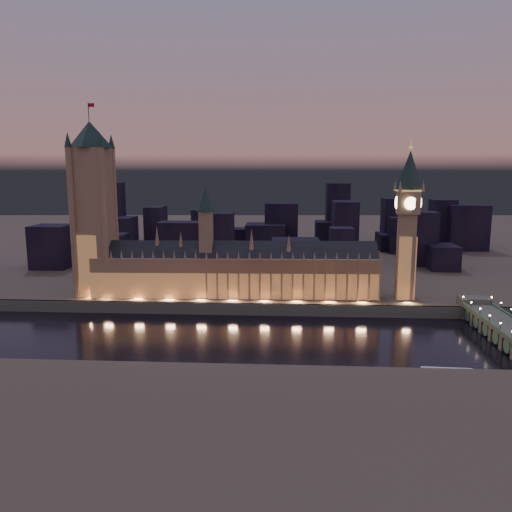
# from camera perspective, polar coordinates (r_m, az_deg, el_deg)

# --- Properties ---
(ground_plane) EXTENTS (2000.00, 2000.00, 0.00)m
(ground_plane) POSITION_cam_1_polar(r_m,az_deg,el_deg) (299.27, -1.59, -8.97)
(ground_plane) COLOR black
(ground_plane) RESTS_ON ground
(north_bank) EXTENTS (2000.00, 960.00, 8.00)m
(north_bank) POSITION_cam_1_polar(r_m,az_deg,el_deg) (808.05, 1.57, 3.18)
(north_bank) COLOR #4A3B32
(north_bank) RESTS_ON ground
(embankment_wall) EXTENTS (2000.00, 2.50, 8.00)m
(embankment_wall) POSITION_cam_1_polar(r_m,az_deg,el_deg) (337.12, -0.99, -6.10)
(embankment_wall) COLOR #455641
(embankment_wall) RESTS_ON ground
(palace_of_westminster) EXTENTS (202.00, 26.35, 78.00)m
(palace_of_westminster) POSITION_cam_1_polar(r_m,az_deg,el_deg) (352.96, -2.60, -1.65)
(palace_of_westminster) COLOR #926B5B
(palace_of_westminster) RESTS_ON north_bank
(victoria_tower) EXTENTS (31.68, 31.68, 133.49)m
(victoria_tower) POSITION_cam_1_polar(r_m,az_deg,el_deg) (370.39, -18.09, 5.93)
(victoria_tower) COLOR #926B5B
(victoria_tower) RESTS_ON north_bank
(elizabeth_tower) EXTENTS (18.00, 18.00, 107.85)m
(elizabeth_tower) POSITION_cam_1_polar(r_m,az_deg,el_deg) (355.37, 16.95, 4.81)
(elizabeth_tower) COLOR #926B5B
(elizabeth_tower) RESTS_ON north_bank
(westminster_bridge) EXTENTS (19.09, 113.00, 15.90)m
(westminster_bridge) POSITION_cam_1_polar(r_m,az_deg,el_deg) (318.82, 26.61, -7.72)
(westminster_bridge) COLOR #455641
(westminster_bridge) RESTS_ON ground
(river_boat) EXTENTS (44.78, 12.38, 4.50)m
(river_boat) POSITION_cam_1_polar(r_m,az_deg,el_deg) (255.17, 21.06, -12.65)
(river_boat) COLOR #455641
(river_boat) RESTS_ON ground
(city_backdrop) EXTENTS (474.68, 215.63, 74.23)m
(city_backdrop) POSITION_cam_1_polar(r_m,az_deg,el_deg) (532.63, 3.98, 2.65)
(city_backdrop) COLOR black
(city_backdrop) RESTS_ON north_bank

